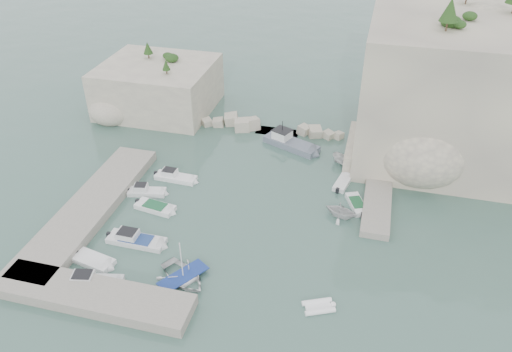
% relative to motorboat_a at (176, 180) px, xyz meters
% --- Properties ---
extents(ground, '(400.00, 400.00, 0.00)m').
position_rel_motorboat_a_xyz_m(ground, '(10.31, -7.19, 0.00)').
color(ground, '#426358').
rests_on(ground, ground).
extents(cliff_east, '(26.00, 22.00, 17.00)m').
position_rel_motorboat_a_xyz_m(cliff_east, '(33.31, 15.81, 8.50)').
color(cliff_east, beige).
rests_on(cliff_east, ground).
extents(cliff_terrace, '(8.00, 10.00, 2.50)m').
position_rel_motorboat_a_xyz_m(cliff_terrace, '(23.31, 10.81, 1.25)').
color(cliff_terrace, beige).
rests_on(cliff_terrace, ground).
extents(outcrop_west, '(16.00, 14.00, 7.00)m').
position_rel_motorboat_a_xyz_m(outcrop_west, '(-9.69, 17.81, 3.50)').
color(outcrop_west, beige).
rests_on(outcrop_west, ground).
extents(quay_west, '(5.00, 24.00, 1.10)m').
position_rel_motorboat_a_xyz_m(quay_west, '(-6.69, -8.19, 0.55)').
color(quay_west, '#9E9689').
rests_on(quay_west, ground).
extents(quay_south, '(18.00, 4.00, 1.10)m').
position_rel_motorboat_a_xyz_m(quay_south, '(0.31, -19.69, 0.55)').
color(quay_south, '#9E9689').
rests_on(quay_south, ground).
extents(ledge_east, '(3.00, 16.00, 0.80)m').
position_rel_motorboat_a_xyz_m(ledge_east, '(23.81, 2.81, 0.40)').
color(ledge_east, '#9E9689').
rests_on(ledge_east, ground).
extents(breakwater, '(28.00, 3.00, 1.40)m').
position_rel_motorboat_a_xyz_m(breakwater, '(9.31, 14.81, 0.70)').
color(breakwater, beige).
rests_on(breakwater, ground).
extents(motorboat_a, '(5.60, 1.84, 1.40)m').
position_rel_motorboat_a_xyz_m(motorboat_a, '(0.00, 0.00, 0.00)').
color(motorboat_a, white).
rests_on(motorboat_a, ground).
extents(motorboat_b, '(4.93, 2.42, 1.40)m').
position_rel_motorboat_a_xyz_m(motorboat_b, '(-2.09, -3.62, 0.00)').
color(motorboat_b, silver).
rests_on(motorboat_b, ground).
extents(motorboat_c, '(5.13, 2.51, 0.70)m').
position_rel_motorboat_a_xyz_m(motorboat_c, '(0.03, -6.05, 0.00)').
color(motorboat_c, white).
rests_on(motorboat_c, ground).
extents(motorboat_d, '(6.60, 2.02, 1.40)m').
position_rel_motorboat_a_xyz_m(motorboat_d, '(0.49, -11.70, 0.00)').
color(motorboat_d, silver).
rests_on(motorboat_d, ground).
extents(motorboat_e, '(4.81, 2.74, 0.70)m').
position_rel_motorboat_a_xyz_m(motorboat_e, '(-2.23, -15.43, 0.00)').
color(motorboat_e, white).
rests_on(motorboat_e, ground).
extents(motorboat_f, '(6.23, 2.97, 1.40)m').
position_rel_motorboat_a_xyz_m(motorboat_f, '(-0.82, -18.01, 0.00)').
color(motorboat_f, silver).
rests_on(motorboat_f, ground).
extents(rowboat, '(6.50, 6.06, 1.10)m').
position_rel_motorboat_a_xyz_m(rowboat, '(6.99, -15.36, 0.00)').
color(rowboat, white).
rests_on(rowboat, ground).
extents(inflatable_dinghy, '(3.26, 2.51, 0.44)m').
position_rel_motorboat_a_xyz_m(inflatable_dinghy, '(19.65, -15.62, 0.00)').
color(inflatable_dinghy, white).
rests_on(inflatable_dinghy, ground).
extents(tender_east_a, '(4.23, 3.89, 1.88)m').
position_rel_motorboat_a_xyz_m(tender_east_a, '(20.08, -2.26, 0.00)').
color(tender_east_a, silver).
rests_on(tender_east_a, ground).
extents(tender_east_b, '(3.10, 4.62, 0.70)m').
position_rel_motorboat_a_xyz_m(tender_east_b, '(21.60, 0.06, 0.00)').
color(tender_east_b, white).
rests_on(tender_east_b, ground).
extents(tender_east_c, '(2.27, 4.52, 0.70)m').
position_rel_motorboat_a_xyz_m(tender_east_c, '(19.64, 4.08, 0.00)').
color(tender_east_c, silver).
rests_on(tender_east_c, ground).
extents(tender_east_d, '(4.38, 3.16, 1.59)m').
position_rel_motorboat_a_xyz_m(tender_east_d, '(19.66, 8.18, 0.00)').
color(tender_east_d, silver).
rests_on(tender_east_d, ground).
extents(work_boat, '(8.71, 5.62, 2.20)m').
position_rel_motorboat_a_xyz_m(work_boat, '(11.99, 11.16, 0.00)').
color(work_boat, slate).
rests_on(work_boat, ground).
extents(rowboat_mast, '(0.10, 0.10, 4.20)m').
position_rel_motorboat_a_xyz_m(rowboat_mast, '(6.99, -15.36, 2.65)').
color(rowboat_mast, white).
rests_on(rowboat_mast, rowboat).
extents(vegetation, '(53.48, 13.88, 13.40)m').
position_rel_motorboat_a_xyz_m(vegetation, '(28.14, 17.21, 17.93)').
color(vegetation, '#1E4219').
rests_on(vegetation, ground).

